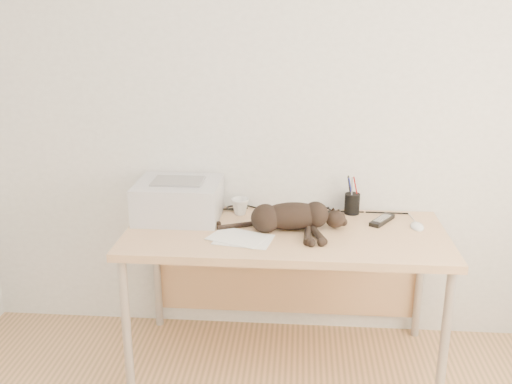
# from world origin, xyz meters

# --- Properties ---
(wall_back) EXTENTS (3.50, 0.00, 3.50)m
(wall_back) POSITION_xyz_m (0.00, 1.75, 1.30)
(wall_back) COLOR white
(wall_back) RESTS_ON floor
(desk) EXTENTS (1.60, 0.70, 0.74)m
(desk) POSITION_xyz_m (0.00, 1.48, 0.61)
(desk) COLOR #D8B37E
(desk) RESTS_ON floor
(printer) EXTENTS (0.44, 0.37, 0.21)m
(printer) POSITION_xyz_m (-0.57, 1.55, 0.84)
(printer) COLOR silver
(printer) RESTS_ON desk
(papers) EXTENTS (0.34, 0.28, 0.01)m
(papers) POSITION_xyz_m (-0.21, 1.27, 0.74)
(papers) COLOR white
(papers) RESTS_ON desk
(cat) EXTENTS (0.66, 0.31, 0.15)m
(cat) POSITION_xyz_m (0.01, 1.41, 0.80)
(cat) COLOR black
(cat) RESTS_ON desk
(mug) EXTENTS (0.13, 0.13, 0.09)m
(mug) POSITION_xyz_m (-0.25, 1.62, 0.78)
(mug) COLOR white
(mug) RESTS_ON desk
(pen_cup) EXTENTS (0.08, 0.08, 0.21)m
(pen_cup) POSITION_xyz_m (0.35, 1.68, 0.80)
(pen_cup) COLOR black
(pen_cup) RESTS_ON desk
(remote_grey) EXTENTS (0.15, 0.19, 0.02)m
(remote_grey) POSITION_xyz_m (0.12, 1.60, 0.75)
(remote_grey) COLOR gray
(remote_grey) RESTS_ON desk
(remote_black) EXTENTS (0.15, 0.19, 0.02)m
(remote_black) POSITION_xyz_m (0.50, 1.56, 0.75)
(remote_black) COLOR black
(remote_black) RESTS_ON desk
(mouse) EXTENTS (0.07, 0.11, 0.04)m
(mouse) POSITION_xyz_m (0.66, 1.49, 0.76)
(mouse) COLOR white
(mouse) RESTS_ON desk
(cable_tangle) EXTENTS (1.36, 0.09, 0.01)m
(cable_tangle) POSITION_xyz_m (0.00, 1.70, 0.75)
(cable_tangle) COLOR black
(cable_tangle) RESTS_ON desk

